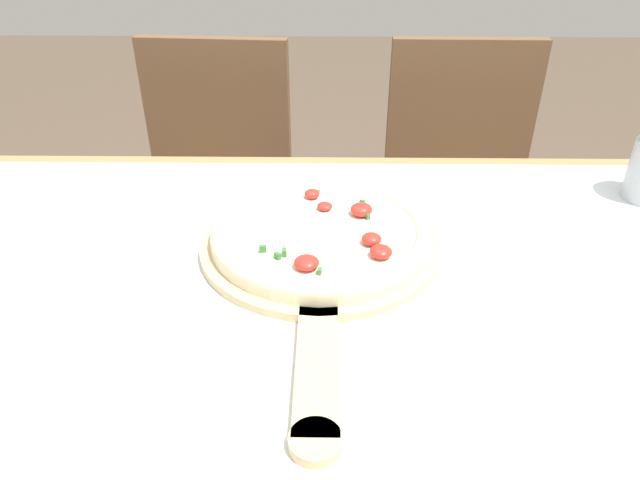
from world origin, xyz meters
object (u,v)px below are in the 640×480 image
(pizza_peel, at_px, (320,253))
(chair_right, at_px, (458,193))
(chair_left, at_px, (216,192))
(pizza, at_px, (321,232))

(pizza_peel, xyz_separation_m, chair_right, (0.35, 0.70, -0.27))
(chair_left, bearing_deg, chair_right, 4.39)
(pizza_peel, distance_m, chair_right, 0.83)
(pizza_peel, distance_m, pizza, 0.03)
(pizza, bearing_deg, pizza_peel, -91.56)
(pizza, bearing_deg, chair_right, 62.31)
(pizza_peel, xyz_separation_m, pizza, (0.00, 0.02, 0.02))
(chair_left, bearing_deg, pizza_peel, -63.37)
(pizza, relative_size, chair_right, 0.34)
(pizza_peel, relative_size, pizza, 1.75)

